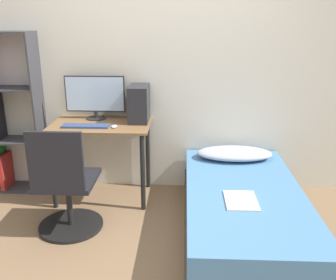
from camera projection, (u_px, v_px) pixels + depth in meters
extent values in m
plane|color=#846647|center=(145.00, 271.00, 2.71)|extent=(14.00, 14.00, 0.00)
cube|color=silver|center=(158.00, 69.00, 3.71)|extent=(8.00, 0.05, 2.50)
cube|color=brown|center=(101.00, 125.00, 3.58)|extent=(0.95, 0.60, 0.02)
cylinder|color=black|center=(52.00, 171.00, 3.49)|extent=(0.04, 0.04, 0.75)
cylinder|color=black|center=(143.00, 173.00, 3.45)|extent=(0.04, 0.04, 0.75)
cylinder|color=black|center=(68.00, 153.00, 3.96)|extent=(0.04, 0.04, 0.75)
cylinder|color=black|center=(148.00, 154.00, 3.92)|extent=(0.04, 0.04, 0.75)
cube|color=#38383D|center=(40.00, 115.00, 3.74)|extent=(0.02, 0.29, 1.62)
cube|color=#38383D|center=(23.00, 187.00, 4.01)|extent=(0.53, 0.29, 0.02)
cube|color=#38383D|center=(16.00, 140.00, 3.84)|extent=(0.53, 0.29, 0.02)
cube|color=#38383D|center=(9.00, 88.00, 3.67)|extent=(0.53, 0.29, 0.02)
cube|color=#38383D|center=(2.00, 32.00, 3.50)|extent=(0.53, 0.29, 0.02)
cube|color=green|center=(1.00, 166.00, 3.94)|extent=(0.04, 0.25, 0.46)
cube|color=red|center=(6.00, 170.00, 3.95)|extent=(0.04, 0.25, 0.36)
cylinder|color=black|center=(71.00, 225.00, 3.27)|extent=(0.55, 0.55, 0.03)
cylinder|color=black|center=(69.00, 203.00, 3.20)|extent=(0.05, 0.05, 0.40)
cube|color=black|center=(67.00, 180.00, 3.13)|extent=(0.48, 0.48, 0.04)
cube|color=black|center=(55.00, 161.00, 2.84)|extent=(0.43, 0.04, 0.47)
cube|color=#4C3D2D|center=(242.00, 225.00, 3.13)|extent=(0.96, 1.89, 0.19)
cube|color=teal|center=(244.00, 202.00, 3.06)|extent=(0.93, 1.85, 0.23)
ellipsoid|color=#B2B7C6|center=(234.00, 153.00, 3.66)|extent=(0.73, 0.36, 0.11)
cube|color=silver|center=(241.00, 200.00, 2.83)|extent=(0.24, 0.32, 0.01)
cylinder|color=black|center=(96.00, 118.00, 3.76)|extent=(0.20, 0.20, 0.01)
cylinder|color=black|center=(96.00, 114.00, 3.74)|extent=(0.04, 0.04, 0.07)
cube|color=black|center=(95.00, 94.00, 3.68)|extent=(0.59, 0.01, 0.36)
cube|color=#B2D1EF|center=(95.00, 94.00, 3.68)|extent=(0.57, 0.01, 0.33)
cube|color=#33477A|center=(86.00, 126.00, 3.47)|extent=(0.44, 0.12, 0.02)
cube|color=#232328|center=(139.00, 104.00, 3.62)|extent=(0.19, 0.33, 0.35)
ellipsoid|color=silver|center=(114.00, 126.00, 3.46)|extent=(0.06, 0.09, 0.02)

